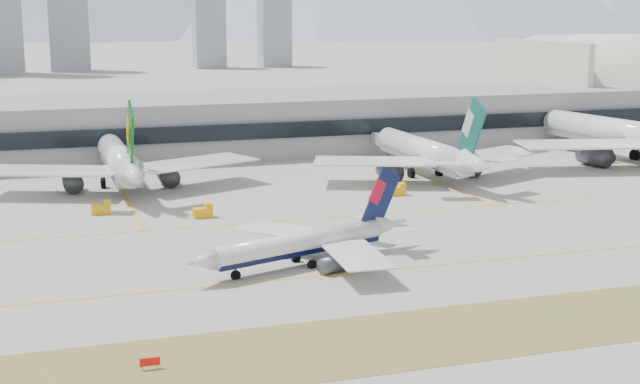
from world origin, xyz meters
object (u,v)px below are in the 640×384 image
object	(u,v)px
widebody_china_air	(627,136)
widebody_cathay	(428,154)
widebody_eva	(120,162)
taxiing_airliner	(308,243)
terminal	(224,123)

from	to	relation	value
widebody_china_air	widebody_cathay	bearing A→B (deg)	85.74
widebody_eva	widebody_china_air	xyz separation A→B (m)	(125.61, -5.00, 1.02)
widebody_china_air	taxiing_airliner	bearing A→B (deg)	113.00
widebody_china_air	terminal	bearing A→B (deg)	53.69
taxiing_airliner	terminal	xyz separation A→B (m)	(11.10, 113.42, 4.20)
widebody_china_air	widebody_eva	bearing A→B (deg)	79.17
taxiing_airliner	widebody_eva	world-z (taller)	widebody_eva
widebody_eva	taxiing_airliner	bearing A→B (deg)	-163.87
taxiing_airliner	widebody_cathay	bearing A→B (deg)	-147.07
widebody_eva	widebody_cathay	xyz separation A→B (m)	(68.35, -9.29, -0.14)
widebody_cathay	terminal	xyz separation A→B (m)	(-36.22, 53.50, 1.96)
widebody_eva	widebody_china_air	bearing A→B (deg)	-93.05
terminal	widebody_china_air	bearing A→B (deg)	-27.76
taxiing_airliner	terminal	size ratio (longest dim) A/B	0.14
widebody_cathay	terminal	bearing A→B (deg)	33.06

